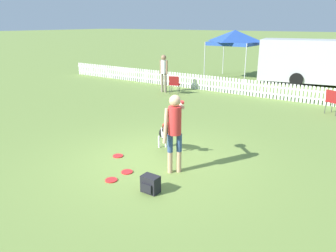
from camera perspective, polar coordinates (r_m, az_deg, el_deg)
ground_plane at (r=7.85m, az=-1.96°, el=-6.21°), size 240.00×240.00×0.00m
handler_person at (r=6.97m, az=1.19°, el=0.30°), size 0.67×1.11×1.74m
leaping_dog at (r=8.24m, az=-0.58°, el=-1.01°), size 0.88×0.87×0.94m
frisbee_near_handler at (r=7.06m, az=-9.85°, el=-9.26°), size 0.25×0.25×0.02m
frisbee_near_dog at (r=7.36m, az=-7.15°, el=-7.94°), size 0.25×0.25×0.02m
frisbee_midfield at (r=8.23m, az=-8.71°, el=-5.17°), size 0.25×0.25×0.02m
backpack_on_grass at (r=6.46m, az=-3.10°, el=-10.08°), size 0.34×0.27×0.34m
picket_fence at (r=14.91m, az=17.39°, el=5.97°), size 24.65×0.04×0.72m
folding_chair_blue_left at (r=15.13m, az=1.14°, el=7.47°), size 0.59×0.61×0.84m
folding_chair_center at (r=13.09m, az=26.94°, el=4.08°), size 0.66×0.67×0.89m
canopy_tent_main at (r=19.68m, az=11.56°, el=14.85°), size 2.51×2.51×2.75m
spectator_standing at (r=15.45m, az=-0.74°, el=9.80°), size 0.41×0.27×1.74m
equipment_trailer at (r=19.30m, az=23.95°, el=10.36°), size 6.27×3.10×2.31m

